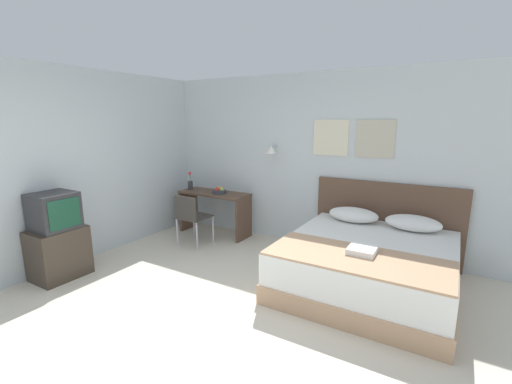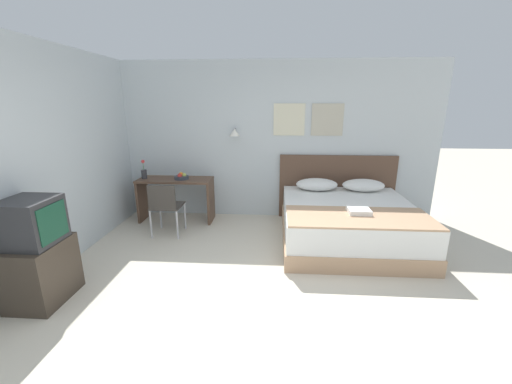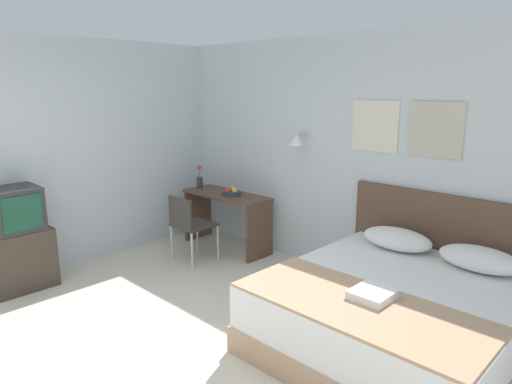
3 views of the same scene
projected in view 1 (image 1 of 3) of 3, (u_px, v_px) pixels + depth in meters
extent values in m
plane|color=beige|center=(192.00, 332.00, 3.22)|extent=(24.00, 24.00, 0.00)
cube|color=silver|center=(309.00, 161.00, 5.29)|extent=(5.73, 0.06, 2.65)
cube|color=beige|center=(331.00, 138.00, 5.01)|extent=(0.52, 0.02, 0.52)
cube|color=#B7B29E|center=(375.00, 139.00, 4.69)|extent=(0.52, 0.02, 0.52)
cylinder|color=#B2B2B7|center=(274.00, 146.00, 5.43)|extent=(0.02, 0.16, 0.02)
cone|color=white|center=(271.00, 149.00, 5.36)|extent=(0.17, 0.17, 0.12)
cube|color=silver|center=(21.00, 174.00, 4.09)|extent=(0.06, 5.76, 2.65)
cube|color=tan|center=(366.00, 279.00, 4.04)|extent=(1.86, 1.96, 0.22)
cube|color=white|center=(368.00, 256.00, 3.98)|extent=(1.82, 1.92, 0.35)
cube|color=brown|center=(385.00, 222.00, 4.80)|extent=(1.98, 0.06, 1.11)
ellipsoid|color=white|center=(353.00, 215.00, 4.73)|extent=(0.68, 0.41, 0.19)
ellipsoid|color=white|center=(413.00, 223.00, 4.35)|extent=(0.68, 0.41, 0.19)
cube|color=tan|center=(356.00, 258.00, 3.47)|extent=(1.81, 0.79, 0.02)
cube|color=white|center=(362.00, 250.00, 3.56)|extent=(0.28, 0.28, 0.06)
cube|color=brown|center=(214.00, 193.00, 5.86)|extent=(1.23, 0.49, 0.03)
cube|color=brown|center=(189.00, 209.00, 6.24)|extent=(0.04, 0.45, 0.70)
cube|color=brown|center=(244.00, 219.00, 5.64)|extent=(0.04, 0.45, 0.70)
cube|color=#3D3833|center=(195.00, 217.00, 5.41)|extent=(0.44, 0.44, 0.02)
cube|color=#3D3833|center=(185.00, 208.00, 5.20)|extent=(0.41, 0.03, 0.36)
cylinder|color=#B7B7BC|center=(194.00, 225.00, 5.73)|extent=(0.03, 0.03, 0.44)
cylinder|color=#B7B7BC|center=(213.00, 229.00, 5.53)|extent=(0.03, 0.03, 0.44)
cylinder|color=#B7B7BC|center=(177.00, 232.00, 5.39)|extent=(0.03, 0.03, 0.44)
cylinder|color=#B7B7BC|center=(197.00, 236.00, 5.19)|extent=(0.03, 0.03, 0.44)
cylinder|color=#333842|center=(219.00, 192.00, 5.78)|extent=(0.24, 0.24, 0.05)
sphere|color=#B2C156|center=(222.00, 189.00, 5.75)|extent=(0.07, 0.07, 0.07)
sphere|color=orange|center=(220.00, 189.00, 5.82)|extent=(0.08, 0.08, 0.08)
sphere|color=red|center=(217.00, 189.00, 5.74)|extent=(0.08, 0.08, 0.08)
cylinder|color=#333338|center=(190.00, 185.00, 6.09)|extent=(0.09, 0.09, 0.15)
cylinder|color=#3D7538|center=(190.00, 177.00, 6.06)|extent=(0.01, 0.01, 0.14)
sphere|color=#DB3838|center=(190.00, 173.00, 6.04)|extent=(0.06, 0.06, 0.06)
cube|color=#3D3328|center=(59.00, 253.00, 4.30)|extent=(0.47, 0.61, 0.63)
cube|color=#2D2D30|center=(54.00, 211.00, 4.18)|extent=(0.45, 0.47, 0.46)
cube|color=#194733|center=(65.00, 214.00, 4.07)|extent=(0.01, 0.38, 0.36)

